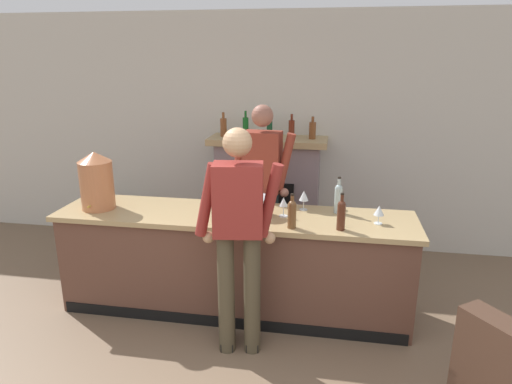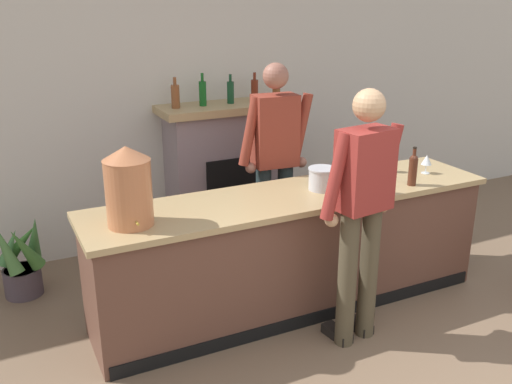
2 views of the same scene
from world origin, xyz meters
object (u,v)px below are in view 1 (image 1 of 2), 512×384
(person_bartender, at_px, (262,187))
(wine_glass_back_row, at_px, (379,211))
(fireplace_stone, at_px, (268,193))
(wine_glass_mid_counter, at_px, (304,196))
(wine_glass_by_dispenser, at_px, (284,203))
(potted_plant_corner, at_px, (102,224))
(person_customer, at_px, (238,234))
(wine_bottle_cabernet_heavy, at_px, (292,213))
(copper_dispenser, at_px, (96,180))
(ice_bucket_steel, at_px, (261,206))
(wine_bottle_chardonnay_pale, at_px, (338,197))
(wine_bottle_riesling_slim, at_px, (341,214))

(person_bartender, height_order, wine_glass_back_row, person_bartender)
(fireplace_stone, xyz_separation_m, wine_glass_back_row, (1.13, -1.45, 0.35))
(wine_glass_mid_counter, xyz_separation_m, wine_glass_by_dispenser, (-0.16, -0.20, -0.01))
(person_bartender, relative_size, wine_glass_back_row, 11.62)
(potted_plant_corner, relative_size, person_customer, 0.39)
(fireplace_stone, height_order, wine_glass_by_dispenser, fireplace_stone)
(fireplace_stone, xyz_separation_m, wine_glass_mid_counter, (0.50, -1.21, 0.37))
(wine_bottle_cabernet_heavy, bearing_deg, wine_glass_back_row, 17.19)
(copper_dispenser, relative_size, ice_bucket_steel, 2.41)
(fireplace_stone, xyz_separation_m, wine_bottle_chardonnay_pale, (0.80, -1.24, 0.38))
(potted_plant_corner, xyz_separation_m, copper_dispenser, (0.65, -1.16, 0.89))
(wine_bottle_cabernet_heavy, distance_m, wine_glass_back_row, 0.72)
(wine_bottle_riesling_slim, height_order, wine_bottle_chardonnay_pale, wine_bottle_chardonnay_pale)
(fireplace_stone, distance_m, wine_glass_mid_counter, 1.36)
(wine_bottle_riesling_slim, bearing_deg, person_bartender, 132.99)
(person_customer, relative_size, wine_bottle_cabernet_heavy, 6.25)
(wine_glass_mid_counter, height_order, wine_glass_by_dispenser, wine_glass_mid_counter)
(copper_dispenser, height_order, wine_glass_mid_counter, copper_dispenser)
(ice_bucket_steel, relative_size, wine_bottle_chardonnay_pale, 0.67)
(wine_bottle_chardonnay_pale, bearing_deg, wine_bottle_riesling_slim, -86.58)
(copper_dispenser, bearing_deg, fireplace_stone, 48.11)
(copper_dispenser, bearing_deg, ice_bucket_steel, 2.17)
(potted_plant_corner, height_order, copper_dispenser, copper_dispenser)
(copper_dispenser, relative_size, wine_glass_by_dispenser, 3.05)
(person_customer, xyz_separation_m, wine_bottle_riesling_slim, (0.75, 0.38, 0.07))
(wine_bottle_chardonnay_pale, bearing_deg, fireplace_stone, 122.98)
(ice_bucket_steel, bearing_deg, person_bartender, 98.02)
(wine_glass_mid_counter, relative_size, wine_glass_by_dispenser, 1.07)
(person_bartender, bearing_deg, wine_bottle_riesling_slim, -47.01)
(wine_glass_mid_counter, bearing_deg, potted_plant_corner, 160.28)
(wine_bottle_riesling_slim, relative_size, wine_bottle_cabernet_heavy, 1.06)
(wine_glass_back_row, bearing_deg, potted_plant_corner, 160.00)
(wine_glass_back_row, bearing_deg, wine_glass_by_dispenser, 176.83)
(person_customer, xyz_separation_m, wine_bottle_chardonnay_pale, (0.72, 0.79, 0.08))
(wine_bottle_cabernet_heavy, relative_size, wine_glass_mid_counter, 1.57)
(wine_bottle_riesling_slim, height_order, wine_glass_mid_counter, wine_bottle_riesling_slim)
(copper_dispenser, bearing_deg, wine_glass_back_row, 0.60)
(copper_dispenser, relative_size, wine_bottle_cabernet_heavy, 1.82)
(person_customer, bearing_deg, ice_bucket_steel, 83.49)
(ice_bucket_steel, bearing_deg, wine_bottle_riesling_slim, -17.76)
(fireplace_stone, distance_m, person_bartender, 0.88)
(wine_glass_back_row, bearing_deg, person_customer, -151.69)
(wine_bottle_cabernet_heavy, bearing_deg, fireplace_stone, 104.76)
(fireplace_stone, distance_m, ice_bucket_steel, 1.47)
(person_bartender, relative_size, copper_dispenser, 3.49)
(potted_plant_corner, bearing_deg, copper_dispenser, -60.77)
(wine_glass_mid_counter, xyz_separation_m, wine_glass_back_row, (0.63, -0.24, -0.02))
(wine_glass_by_dispenser, bearing_deg, wine_bottle_chardonnay_pale, 20.89)
(ice_bucket_steel, relative_size, wine_bottle_riesling_slim, 0.71)
(ice_bucket_steel, bearing_deg, wine_bottle_chardonnay_pale, 16.10)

